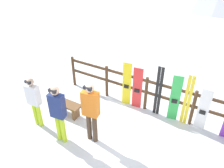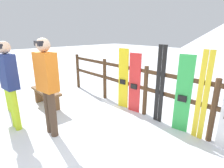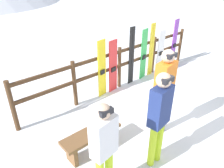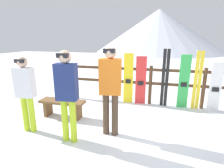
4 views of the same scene
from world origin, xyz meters
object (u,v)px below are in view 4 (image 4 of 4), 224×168
object	(u,v)px
person_navy	(67,90)
snowboard_white	(215,87)
ski_pair_yellow	(198,81)
person_white	(25,89)
snowboard_yellow	(128,79)
bench	(62,105)
ski_pair_black	(165,78)
snowboard_green	(184,82)
snowboard_red	(141,81)
person_orange	(110,85)

from	to	relation	value
person_navy	snowboard_white	world-z (taller)	person_navy
ski_pair_yellow	snowboard_white	world-z (taller)	ski_pair_yellow
person_white	snowboard_yellow	distance (m)	2.89
bench	ski_pair_black	xyz separation A→B (m)	(2.50, 1.47, 0.52)
snowboard_yellow	snowboard_green	distance (m)	1.59
snowboard_red	ski_pair_yellow	distance (m)	1.57
person_orange	snowboard_yellow	xyz separation A→B (m)	(0.04, 1.95, -0.31)
snowboard_green	ski_pair_yellow	distance (m)	0.35
ski_pair_black	snowboard_white	xyz separation A→B (m)	(1.34, -0.00, -0.17)
person_orange	snowboard_white	world-z (taller)	person_orange
snowboard_red	person_white	bearing A→B (deg)	-133.34
bench	ski_pair_black	bearing A→B (deg)	30.51
snowboard_green	snowboard_red	bearing A→B (deg)	-180.00
person_orange	snowboard_yellow	bearing A→B (deg)	88.86
snowboard_red	ski_pair_yellow	size ratio (longest dim) A/B	0.89
snowboard_yellow	snowboard_white	xyz separation A→B (m)	(2.41, -0.00, -0.09)
bench	ski_pair_black	size ratio (longest dim) A/B	0.68
person_white	ski_pair_black	size ratio (longest dim) A/B	0.96
snowboard_yellow	ski_pair_yellow	xyz separation A→B (m)	(1.94, 0.00, 0.06)
person_white	snowboard_green	size ratio (longest dim) A/B	1.05
snowboard_green	ski_pair_yellow	world-z (taller)	ski_pair_yellow
person_orange	ski_pair_yellow	world-z (taller)	person_orange
snowboard_yellow	snowboard_red	bearing A→B (deg)	-0.01
snowboard_yellow	person_orange	bearing A→B (deg)	-91.14
person_orange	snowboard_green	xyz separation A→B (m)	(1.63, 1.95, -0.31)
person_navy	person_white	xyz separation A→B (m)	(-1.03, 0.13, -0.10)
person_navy	snowboard_white	bearing A→B (deg)	37.31
person_navy	snowboard_yellow	world-z (taller)	person_navy
ski_pair_black	person_orange	bearing A→B (deg)	-119.59
person_white	snowboard_white	world-z (taller)	person_white
person_navy	bench	bearing A→B (deg)	126.44
person_navy	snowboard_green	world-z (taller)	person_navy
ski_pair_black	snowboard_white	bearing A→B (deg)	-0.15
bench	person_navy	bearing A→B (deg)	-53.56
snowboard_red	snowboard_green	xyz separation A→B (m)	(1.21, 0.00, 0.04)
person_orange	snowboard_red	bearing A→B (deg)	77.94
person_navy	snowboard_white	size ratio (longest dim) A/B	1.30
ski_pair_black	snowboard_green	world-z (taller)	ski_pair_black
snowboard_green	snowboard_white	bearing A→B (deg)	-0.01
person_navy	snowboard_green	bearing A→B (deg)	45.81
bench	person_white	world-z (taller)	person_white
bench	person_orange	xyz separation A→B (m)	(1.39, -0.48, 0.75)
person_orange	snowboard_yellow	world-z (taller)	person_orange
ski_pair_yellow	ski_pair_black	bearing A→B (deg)	180.00
person_navy	ski_pair_yellow	world-z (taller)	person_navy
ski_pair_yellow	person_white	bearing A→B (deg)	-148.45
person_white	snowboard_green	world-z (taller)	person_white
bench	snowboard_green	bearing A→B (deg)	25.95
snowboard_red	ski_pair_yellow	world-z (taller)	ski_pair_yellow
snowboard_white	snowboard_red	bearing A→B (deg)	180.00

